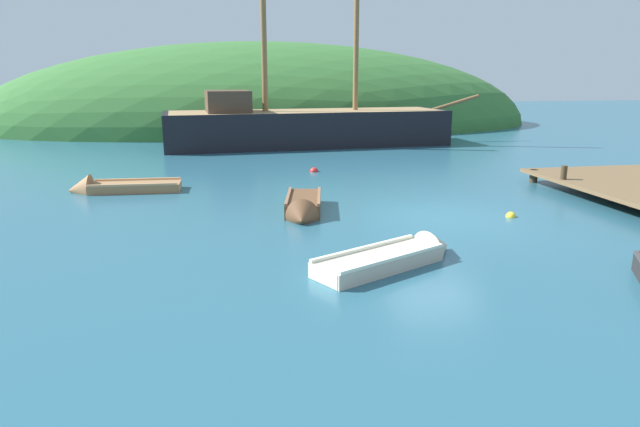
% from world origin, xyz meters
% --- Properties ---
extents(ground_plane, '(120.00, 120.00, 0.00)m').
position_xyz_m(ground_plane, '(0.00, 0.00, 0.00)').
color(ground_plane, '#285B70').
extents(shore_hill, '(40.80, 20.08, 12.19)m').
position_xyz_m(shore_hill, '(-2.22, 28.64, 0.00)').
color(shore_hill, '#387033').
rests_on(shore_hill, ground).
extents(sailing_ship, '(17.90, 5.05, 11.77)m').
position_xyz_m(sailing_ship, '(-1.07, 16.30, 0.70)').
color(sailing_ship, black).
rests_on(sailing_ship, ground).
extents(rowboat_outer_right, '(1.49, 3.11, 0.91)m').
position_xyz_m(rowboat_outer_right, '(-3.56, 1.03, 0.14)').
color(rowboat_outer_right, brown).
rests_on(rowboat_outer_right, ground).
extents(rowboat_far, '(3.60, 2.47, 0.89)m').
position_xyz_m(rowboat_far, '(-2.30, -3.57, 0.10)').
color(rowboat_far, beige).
rests_on(rowboat_far, ground).
extents(rowboat_outer_left, '(3.69, 1.26, 1.05)m').
position_xyz_m(rowboat_outer_left, '(-9.23, 5.20, 0.08)').
color(rowboat_outer_left, '#9E7047').
rests_on(rowboat_outer_left, ground).
extents(buoy_red, '(0.35, 0.35, 0.35)m').
position_xyz_m(buoy_red, '(-2.03, 7.86, 0.00)').
color(buoy_red, red).
rests_on(buoy_red, ground).
extents(buoy_orange, '(0.37, 0.37, 0.37)m').
position_xyz_m(buoy_orange, '(-3.37, 3.19, 0.00)').
color(buoy_orange, orange).
rests_on(buoy_orange, ground).
extents(buoy_yellow, '(0.28, 0.28, 0.28)m').
position_xyz_m(buoy_yellow, '(2.01, -0.39, 0.00)').
color(buoy_yellow, yellow).
rests_on(buoy_yellow, ground).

